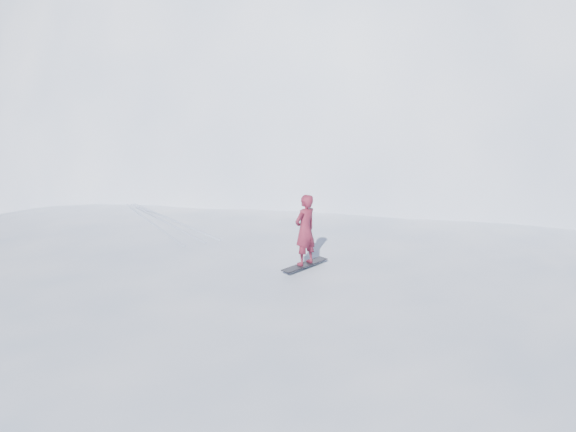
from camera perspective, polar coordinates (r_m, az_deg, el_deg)
name	(u,v)px	position (r m, az deg, el deg)	size (l,w,h in m)	color
ground	(248,342)	(16.14, -4.13, -12.65)	(400.00, 400.00, 0.00)	white
near_ridge	(241,298)	(19.00, -4.80, -8.27)	(36.00, 28.00, 4.80)	white
summit_peak	(370,158)	(48.44, 8.36, 5.87)	(60.00, 56.00, 56.00)	white
peak_shoulder	(272,183)	(37.40, -1.65, 3.38)	(28.00, 24.00, 18.00)	white
wind_bumps	(205,317)	(17.77, -8.47, -10.09)	(16.00, 14.40, 1.00)	white
snowboard	(305,264)	(14.87, 1.72, -4.94)	(1.52, 0.28, 0.03)	black
snowboarder	(305,230)	(14.57, 1.75, -1.42)	(0.69, 0.45, 1.88)	maroon
board_tracks	(163,221)	(19.46, -12.60, -0.47)	(1.73, 5.98, 0.04)	silver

